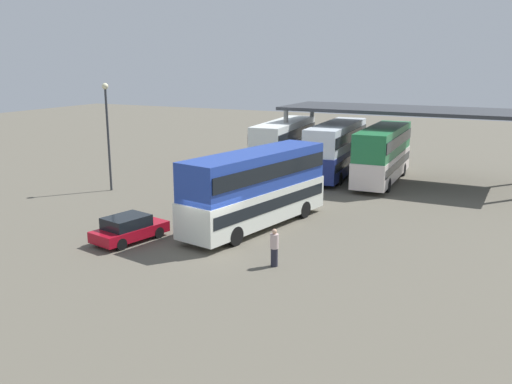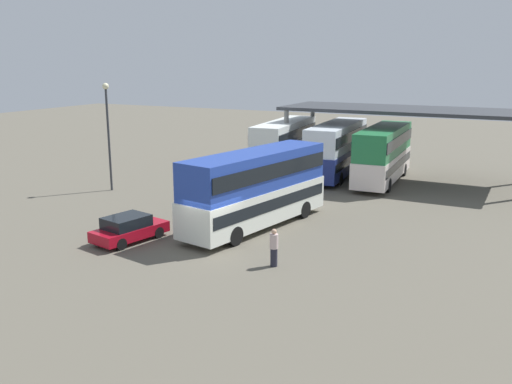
# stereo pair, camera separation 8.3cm
# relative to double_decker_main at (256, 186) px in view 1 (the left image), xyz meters

# --- Properties ---
(ground_plane) EXTENTS (140.00, 140.00, 0.00)m
(ground_plane) POSITION_rel_double_decker_main_xyz_m (-0.35, -4.24, -2.33)
(ground_plane) COLOR #5D584B
(double_decker_main) EXTENTS (4.50, 10.59, 4.25)m
(double_decker_main) POSITION_rel_double_decker_main_xyz_m (0.00, 0.00, 0.00)
(double_decker_main) COLOR silver
(double_decker_main) RESTS_ON ground_plane
(parked_hatchback) EXTENTS (2.56, 4.20, 1.35)m
(parked_hatchback) POSITION_rel_double_decker_main_xyz_m (-4.76, -5.14, -1.66)
(parked_hatchback) COLOR #A60D1D
(parked_hatchback) RESTS_ON ground_plane
(double_decker_near_canopy) EXTENTS (3.30, 10.34, 4.29)m
(double_decker_near_canopy) POSITION_rel_double_decker_main_xyz_m (-4.53, 14.37, 0.02)
(double_decker_near_canopy) COLOR navy
(double_decker_near_canopy) RESTS_ON ground_plane
(double_decker_mid_row) EXTENTS (3.12, 10.48, 4.22)m
(double_decker_mid_row) POSITION_rel_double_decker_main_xyz_m (-0.40, 15.28, -0.01)
(double_decker_mid_row) COLOR navy
(double_decker_mid_row) RESTS_ON ground_plane
(double_decker_far_right) EXTENTS (2.78, 10.19, 4.19)m
(double_decker_far_right) POSITION_rel_double_decker_main_xyz_m (3.46, 14.69, -0.03)
(double_decker_far_right) COLOR silver
(double_decker_far_right) RESTS_ON ground_plane
(depot_canopy) EXTENTS (18.24, 7.08, 5.53)m
(depot_canopy) POSITION_rel_double_decker_main_xyz_m (4.47, 16.18, 2.85)
(depot_canopy) COLOR #33353A
(depot_canopy) RESTS_ON ground_plane
(lamppost_tall) EXTENTS (0.44, 0.44, 7.56)m
(lamppost_tall) POSITION_rel_double_decker_main_xyz_m (-13.24, 3.43, 2.45)
(lamppost_tall) COLOR #33353A
(lamppost_tall) RESTS_ON ground_plane
(pedestrian_waiting) EXTENTS (0.38, 0.38, 1.76)m
(pedestrian_waiting) POSITION_rel_double_decker_main_xyz_m (3.42, -5.11, -1.45)
(pedestrian_waiting) COLOR #262633
(pedestrian_waiting) RESTS_ON ground_plane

